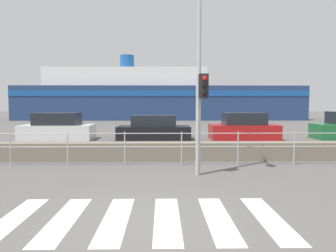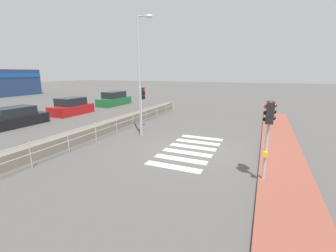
# 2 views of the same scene
# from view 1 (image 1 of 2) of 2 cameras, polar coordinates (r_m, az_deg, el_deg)

# --- Properties ---
(ground_plane) EXTENTS (160.00, 160.00, 0.00)m
(ground_plane) POSITION_cam_1_polar(r_m,az_deg,el_deg) (5.98, -4.01, -15.84)
(ground_plane) COLOR #565451
(crosswalk) EXTENTS (4.95, 2.40, 0.01)m
(crosswalk) POSITION_cam_1_polar(r_m,az_deg,el_deg) (5.99, -4.64, -15.79)
(crosswalk) COLOR silver
(crosswalk) RESTS_ON ground_plane
(seawall) EXTENTS (22.83, 0.55, 0.64)m
(seawall) POSITION_cam_1_polar(r_m,az_deg,el_deg) (11.68, -2.47, -4.46)
(seawall) COLOR slate
(seawall) RESTS_ON ground_plane
(harbor_fence) EXTENTS (20.58, 0.04, 1.10)m
(harbor_fence) POSITION_cam_1_polar(r_m,az_deg,el_deg) (10.76, -2.60, -2.99)
(harbor_fence) COLOR #B2B2B5
(harbor_fence) RESTS_ON ground_plane
(traffic_light_far) EXTENTS (0.34, 0.32, 2.85)m
(traffic_light_far) POSITION_cam_1_polar(r_m,az_deg,el_deg) (9.17, 5.84, 4.33)
(traffic_light_far) COLOR #B2B2B5
(traffic_light_far) RESTS_ON ground_plane
(streetlamp) EXTENTS (0.32, 0.97, 6.81)m
(streetlamp) POSITION_cam_1_polar(r_m,az_deg,el_deg) (9.35, 5.55, 16.98)
(streetlamp) COLOR #B2B2B5
(streetlamp) RESTS_ON ground_plane
(ferry_boat) EXTENTS (35.81, 8.23, 8.30)m
(ferry_boat) POSITION_cam_1_polar(r_m,az_deg,el_deg) (43.14, -2.52, 4.87)
(ferry_boat) COLOR navy
(ferry_boat) RESTS_ON ground_plane
(parked_car_white) EXTENTS (3.96, 1.89, 1.51)m
(parked_car_white) POSITION_cam_1_polar(r_m,az_deg,el_deg) (19.50, -18.66, -0.35)
(parked_car_white) COLOR silver
(parked_car_white) RESTS_ON ground_plane
(parked_car_black) EXTENTS (4.11, 1.80, 1.37)m
(parked_car_black) POSITION_cam_1_polar(r_m,az_deg,el_deg) (18.59, -2.49, -0.54)
(parked_car_black) COLOR black
(parked_car_black) RESTS_ON ground_plane
(parked_car_red) EXTENTS (3.80, 1.89, 1.51)m
(parked_car_red) POSITION_cam_1_polar(r_m,az_deg,el_deg) (19.14, 13.02, -0.32)
(parked_car_red) COLOR #B21919
(parked_car_red) RESTS_ON ground_plane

